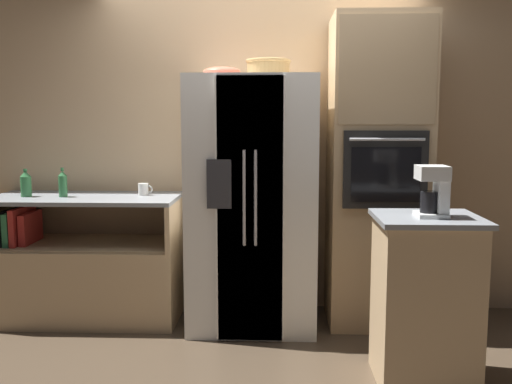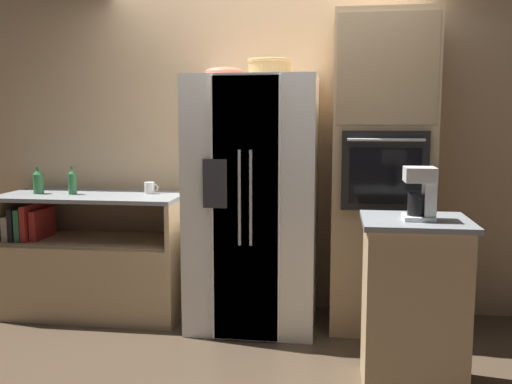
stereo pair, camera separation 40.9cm
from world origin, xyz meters
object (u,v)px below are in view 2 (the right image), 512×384
at_px(refrigerator, 254,203).
at_px(fruit_bowl, 224,72).
at_px(bottle_tall, 38,181).
at_px(coffee_maker, 423,191).
at_px(wicker_basket, 270,67).
at_px(bottle_short, 72,182).
at_px(wall_oven, 381,174).
at_px(mug, 150,188).

relative_size(refrigerator, fruit_bowl, 6.73).
height_order(bottle_tall, coffee_maker, coffee_maker).
relative_size(refrigerator, bottle_tall, 8.75).
distance_m(refrigerator, bottle_tall, 1.72).
xyz_separation_m(wicker_basket, bottle_tall, (-1.82, 0.03, -0.85)).
bearing_deg(fruit_bowl, bottle_short, -179.98).
bearing_deg(coffee_maker, refrigerator, 137.92).
height_order(refrigerator, bottle_short, refrigerator).
distance_m(fruit_bowl, coffee_maker, 1.78).
height_order(wall_oven, mug, wall_oven).
height_order(fruit_bowl, mug, fruit_bowl).
distance_m(wall_oven, fruit_bowl, 1.36).
distance_m(bottle_short, coffee_maker, 2.68).
bearing_deg(wall_oven, bottle_short, -178.90).
relative_size(wicker_basket, coffee_maker, 1.12).
bearing_deg(bottle_tall, fruit_bowl, -0.10).
xyz_separation_m(bottle_tall, coffee_maker, (2.77, -1.00, 0.09)).
distance_m(wall_oven, coffee_maker, 1.05).
bearing_deg(wicker_basket, fruit_bowl, 176.19).
xyz_separation_m(wall_oven, bottle_tall, (-2.63, -0.04, -0.09)).
height_order(refrigerator, wall_oven, wall_oven).
xyz_separation_m(wicker_basket, coffee_maker, (0.95, -0.97, -0.76)).
height_order(fruit_bowl, bottle_short, fruit_bowl).
distance_m(bottle_tall, bottle_short, 0.28).
distance_m(refrigerator, fruit_bowl, 0.98).
distance_m(bottle_tall, coffee_maker, 2.95).
height_order(refrigerator, mug, refrigerator).
height_order(fruit_bowl, bottle_tall, fruit_bowl).
distance_m(refrigerator, wicker_basket, 0.99).
relative_size(fruit_bowl, coffee_maker, 0.94).
xyz_separation_m(bottle_short, mug, (0.58, 0.12, -0.05)).
relative_size(bottle_short, coffee_maker, 0.76).
bearing_deg(bottle_tall, mug, 7.60).
height_order(refrigerator, bottle_tall, refrigerator).
height_order(wall_oven, coffee_maker, wall_oven).
height_order(refrigerator, coffee_maker, refrigerator).
bearing_deg(wicker_basket, bottle_short, 179.18).
relative_size(wall_oven, fruit_bowl, 8.31).
xyz_separation_m(wall_oven, bottle_short, (-2.35, -0.05, -0.09)).
relative_size(wall_oven, coffee_maker, 7.85).
height_order(wall_oven, wicker_basket, wall_oven).
xyz_separation_m(wall_oven, mug, (-1.76, 0.07, -0.14)).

